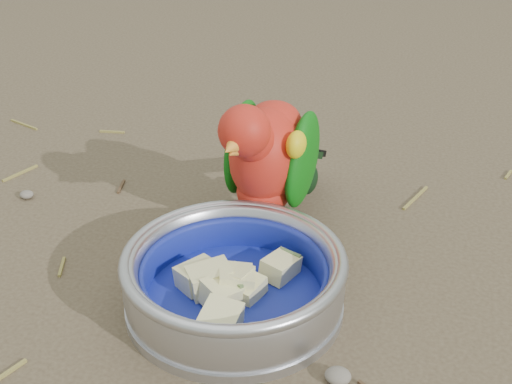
% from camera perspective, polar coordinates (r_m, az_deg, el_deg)
% --- Properties ---
extents(ground, '(60.00, 60.00, 0.00)m').
position_cam_1_polar(ground, '(0.70, -0.40, -9.33)').
color(ground, brown).
extents(food_bowl, '(0.21, 0.21, 0.02)m').
position_cam_1_polar(food_bowl, '(0.70, -1.73, -8.70)').
color(food_bowl, '#B2B2BA').
rests_on(food_bowl, ground).
extents(bowl_wall, '(0.21, 0.21, 0.04)m').
position_cam_1_polar(bowl_wall, '(0.68, -1.77, -6.71)').
color(bowl_wall, '#B2B2BA').
rests_on(bowl_wall, food_bowl).
extents(fruit_wedges, '(0.13, 0.13, 0.03)m').
position_cam_1_polar(fruit_wedges, '(0.68, -1.76, -7.18)').
color(fruit_wedges, beige).
rests_on(fruit_wedges, food_bowl).
extents(lory_parrot, '(0.14, 0.22, 0.17)m').
position_cam_1_polar(lory_parrot, '(0.77, 0.82, 2.00)').
color(lory_parrot, red).
rests_on(lory_parrot, ground).
extents(ground_debris, '(0.90, 0.80, 0.01)m').
position_cam_1_polar(ground_debris, '(0.74, -0.20, -6.70)').
color(ground_debris, olive).
rests_on(ground_debris, ground).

